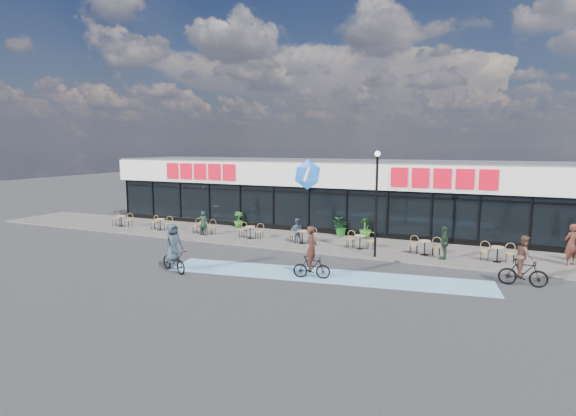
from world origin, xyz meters
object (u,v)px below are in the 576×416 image
(patron_left, at_px, (203,223))
(pedestrian_a, at_px, (444,242))
(potted_plant_right, at_px, (365,228))
(potted_plant_mid, at_px, (340,227))
(pedestrian_c, at_px, (571,244))
(cyclist_b, at_px, (524,265))
(cyclist_a, at_px, (312,259))
(bistro_set_0, at_px, (122,220))
(lamp_post, at_px, (376,195))
(patron_right, at_px, (297,231))
(potted_plant_left, at_px, (239,219))

(patron_left, xyz_separation_m, pedestrian_a, (14.14, -0.25, 0.08))
(potted_plant_right, bearing_deg, potted_plant_mid, 177.67)
(pedestrian_c, relative_size, cyclist_b, 0.94)
(patron_left, bearing_deg, cyclist_a, 135.51)
(pedestrian_c, bearing_deg, bistro_set_0, -39.82)
(bistro_set_0, xyz_separation_m, potted_plant_mid, (14.67, 2.84, 0.10))
(lamp_post, height_order, cyclist_a, lamp_post)
(patron_left, bearing_deg, pedestrian_a, 165.24)
(pedestrian_c, bearing_deg, cyclist_a, -9.11)
(bistro_set_0, height_order, patron_right, patron_right)
(lamp_post, xyz_separation_m, pedestrian_a, (3.19, 0.86, -2.27))
(patron_right, relative_size, pedestrian_a, 0.84)
(bistro_set_0, height_order, pedestrian_a, pedestrian_a)
(bistro_set_0, bearing_deg, pedestrian_a, -1.60)
(lamp_post, xyz_separation_m, patron_left, (-10.95, 1.12, -2.36))
(cyclist_b, bearing_deg, bistro_set_0, 171.97)
(pedestrian_a, bearing_deg, patron_right, -89.59)
(potted_plant_mid, bearing_deg, patron_right, -120.60)
(potted_plant_left, bearing_deg, pedestrian_c, -6.61)
(potted_plant_right, relative_size, cyclist_b, 0.60)
(patron_left, xyz_separation_m, cyclist_b, (17.38, -3.09, 0.00))
(lamp_post, relative_size, potted_plant_left, 4.88)
(patron_right, distance_m, cyclist_b, 11.77)
(lamp_post, xyz_separation_m, potted_plant_left, (-10.28, 4.30, -2.57))
(potted_plant_right, xyz_separation_m, cyclist_b, (7.99, -6.20, 0.13))
(potted_plant_left, height_order, pedestrian_c, pedestrian_c)
(patron_right, bearing_deg, potted_plant_right, -158.13)
(potted_plant_mid, height_order, pedestrian_a, pedestrian_a)
(potted_plant_right, bearing_deg, lamp_post, -69.76)
(bistro_set_0, distance_m, potted_plant_right, 16.49)
(potted_plant_left, bearing_deg, cyclist_b, -20.56)
(bistro_set_0, distance_m, pedestrian_a, 21.02)
(patron_left, bearing_deg, potted_plant_mid, -171.58)
(cyclist_b, bearing_deg, pedestrian_a, 138.81)
(lamp_post, distance_m, patron_right, 5.59)
(lamp_post, bearing_deg, patron_right, 163.36)
(pedestrian_c, xyz_separation_m, cyclist_a, (-10.33, -6.49, -0.22))
(bistro_set_0, bearing_deg, patron_left, -2.77)
(pedestrian_a, bearing_deg, bistro_set_0, -87.06)
(lamp_post, distance_m, bistro_set_0, 18.07)
(lamp_post, distance_m, potted_plant_mid, 5.90)
(bistro_set_0, distance_m, patron_left, 6.88)
(cyclist_b, bearing_deg, cyclist_a, -163.50)
(cyclist_a, bearing_deg, pedestrian_a, 46.97)
(potted_plant_mid, bearing_deg, lamp_post, -53.78)
(potted_plant_mid, distance_m, potted_plant_right, 1.59)
(potted_plant_right, relative_size, patron_right, 0.89)
(pedestrian_a, bearing_deg, cyclist_b, 53.36)
(bistro_set_0, relative_size, cyclist_b, 0.74)
(patron_right, bearing_deg, cyclist_a, 99.65)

